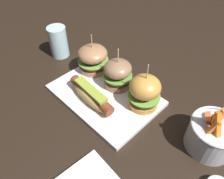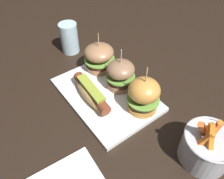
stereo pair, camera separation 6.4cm
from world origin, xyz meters
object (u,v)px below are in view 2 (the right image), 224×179
Objects in this scene: platter_main at (106,94)px; fries_bucket at (207,147)px; slider_left at (99,57)px; slider_center at (121,75)px; slider_right at (144,95)px; water_glass at (69,38)px; hot_dog at (91,93)px.

fries_bucket reaches higher than platter_main.
platter_main is 2.40× the size of slider_left.
slider_center is 0.99× the size of fries_bucket.
platter_main is at bearing -91.99° from slider_center.
slider_left is at bearing 178.45° from slider_right.
slider_left reaches higher than platter_main.
water_glass reaches higher than platter_main.
fries_bucket is at bearing 5.70° from slider_right.
slider_right is at bearing 2.34° from water_glass.
fries_bucket is (0.20, 0.02, -0.02)m from slider_right.
fries_bucket is 1.21× the size of water_glass.
slider_center is at bearing -177.60° from fries_bucket.
slider_right is (0.22, -0.01, 0.01)m from slider_left.
water_glass is (-0.28, -0.02, -0.00)m from slider_center.
water_glass is at bearing -177.66° from slider_right.
fries_bucket is (0.42, 0.01, -0.01)m from slider_left.
platter_main is at bearing -25.93° from slider_left.
slider_center is 0.92× the size of slider_right.
hot_dog is at bearing -16.52° from water_glass.
platter_main is 0.32m from fries_bucket.
fries_bucket reaches higher than hot_dog.
hot_dog is 1.27× the size of fries_bucket.
hot_dog is at bearing -43.89° from slider_left.
fries_bucket is (0.32, 0.12, 0.01)m from hot_dog.
fries_bucket is at bearing 2.40° from slider_center.
slider_left is 0.91× the size of slider_right.
slider_center reaches higher than slider_left.
platter_main is at bearing 82.66° from hot_dog.
fries_bucket is at bearing 12.58° from platter_main.
platter_main is 2.81× the size of water_glass.
slider_left is at bearing 7.55° from water_glass.
hot_dog is 0.29m from water_glass.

